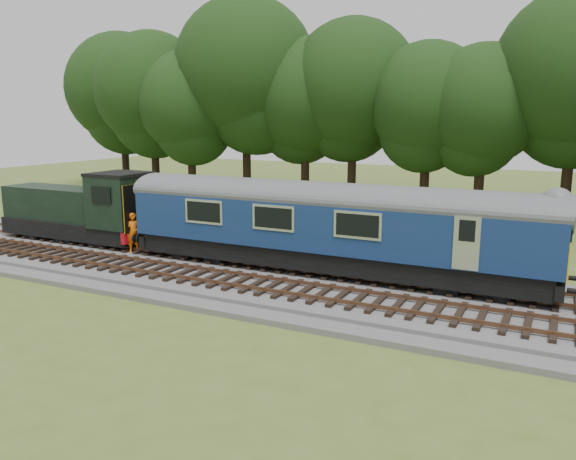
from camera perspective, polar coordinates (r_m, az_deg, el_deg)
The scene contains 9 objects.
ground at distance 23.07m, azimuth 0.21°, elevation -5.66°, with size 120.00×120.00×0.00m, color #4C6123.
ballast at distance 23.02m, azimuth 0.22°, elevation -5.25°, with size 70.00×7.00×0.35m, color #4C4C4F.
track_north at distance 24.17m, azimuth 1.69°, elevation -3.85°, with size 67.20×2.40×0.21m.
track_south at distance 21.59m, azimuth -1.67°, elevation -5.72°, with size 67.20×2.40×0.21m.
fence at distance 27.03m, azimuth 4.44°, elevation -3.15°, with size 64.00×0.12×1.00m, color #6B6054, non-canonical shape.
tree_line at distance 43.44m, azimuth 13.17°, elevation 2.09°, with size 70.00×8.00×18.00m, color black, non-canonical shape.
dmu_railcar at distance 23.28m, azimuth 4.07°, elevation 1.07°, with size 18.05×2.86×3.88m.
shunter_loco at distance 31.37m, azimuth -20.18°, elevation 1.88°, with size 8.91×2.60×3.38m.
worker at distance 27.99m, azimuth -15.40°, elevation -0.27°, with size 0.70×0.46×1.92m, color orange.
Camera 1 is at (9.76, -19.79, 6.74)m, focal length 35.00 mm.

